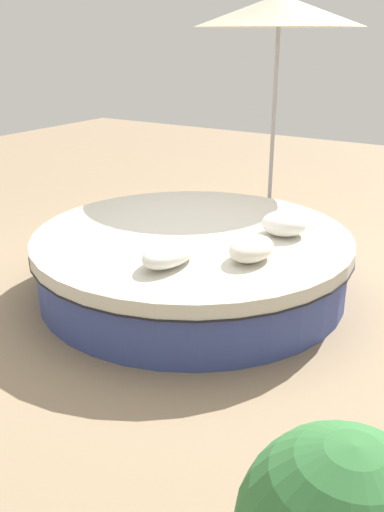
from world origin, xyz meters
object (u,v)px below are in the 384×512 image
Objects in this scene: throw_pillow_0 at (170,253)px; patio_umbrella at (279,14)px; round_bed at (192,261)px; throw_pillow_2 at (284,223)px; throw_pillow_1 at (252,249)px.

patio_umbrella is at bearing 11.61° from throw_pillow_0.
throw_pillow_2 is (0.40, -0.69, 0.36)m from round_bed.
patio_umbrella is at bearing 22.01° from throw_pillow_1.
throw_pillow_0 and throw_pillow_1 have the same top height.
throw_pillow_0 is at bearing 130.83° from throw_pillow_1.
round_bed is 0.83m from throw_pillow_1.
throw_pillow_2 is at bearing -59.98° from round_bed.
throw_pillow_2 is at bearing -23.05° from throw_pillow_0.
throw_pillow_2 is 0.16× the size of patio_umbrella.
throw_pillow_0 reaches higher than round_bed.
throw_pillow_2 reaches higher than throw_pillow_0.
throw_pillow_2 is at bearing 1.64° from throw_pillow_1.
patio_umbrella reaches higher than throw_pillow_0.
throw_pillow_0 is at bearing -168.39° from patio_umbrella.
throw_pillow_0 is 1.24× the size of throw_pillow_1.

